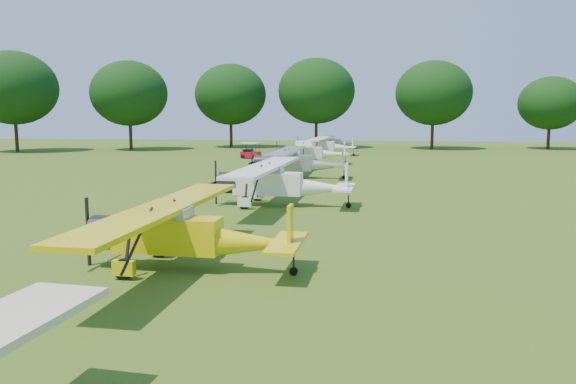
{
  "coord_description": "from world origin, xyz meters",
  "views": [
    {
      "loc": [
        5.4,
        -24.89,
        4.8
      ],
      "look_at": [
        1.92,
        -0.54,
        1.4
      ],
      "focal_mm": 35.0,
      "sensor_mm": 36.0,
      "label": 1
    }
  ],
  "objects_px": {
    "aircraft_4": "(296,160)",
    "aircraft_6": "(324,144)",
    "aircraft_5": "(310,151)",
    "aircraft_2": "(183,229)",
    "aircraft_3": "(278,180)",
    "golf_cart": "(250,153)",
    "aircraft_7": "(334,141)"
  },
  "relations": [
    {
      "from": "aircraft_3",
      "to": "aircraft_2",
      "type": "bearing_deg",
      "value": -91.89
    },
    {
      "from": "aircraft_2",
      "to": "aircraft_3",
      "type": "distance_m",
      "value": 12.68
    },
    {
      "from": "aircraft_4",
      "to": "aircraft_5",
      "type": "bearing_deg",
      "value": 91.26
    },
    {
      "from": "aircraft_3",
      "to": "aircraft_6",
      "type": "distance_m",
      "value": 37.81
    },
    {
      "from": "aircraft_4",
      "to": "golf_cart",
      "type": "height_order",
      "value": "aircraft_4"
    },
    {
      "from": "golf_cart",
      "to": "aircraft_7",
      "type": "bearing_deg",
      "value": 79.51
    },
    {
      "from": "aircraft_2",
      "to": "aircraft_5",
      "type": "bearing_deg",
      "value": 91.92
    },
    {
      "from": "aircraft_6",
      "to": "aircraft_7",
      "type": "height_order",
      "value": "aircraft_6"
    },
    {
      "from": "aircraft_5",
      "to": "golf_cart",
      "type": "height_order",
      "value": "aircraft_5"
    },
    {
      "from": "aircraft_4",
      "to": "aircraft_6",
      "type": "distance_m",
      "value": 24.7
    },
    {
      "from": "aircraft_2",
      "to": "aircraft_3",
      "type": "relative_size",
      "value": 0.93
    },
    {
      "from": "aircraft_6",
      "to": "aircraft_7",
      "type": "xyz_separation_m",
      "value": [
        0.35,
        13.04,
        -0.22
      ]
    },
    {
      "from": "aircraft_5",
      "to": "aircraft_6",
      "type": "xyz_separation_m",
      "value": [
        0.5,
        12.11,
        -0.0
      ]
    },
    {
      "from": "aircraft_2",
      "to": "aircraft_5",
      "type": "xyz_separation_m",
      "value": [
        -0.06,
        38.33,
        0.01
      ]
    },
    {
      "from": "aircraft_5",
      "to": "golf_cart",
      "type": "relative_size",
      "value": 5.02
    },
    {
      "from": "aircraft_4",
      "to": "golf_cart",
      "type": "distance_m",
      "value": 19.97
    },
    {
      "from": "aircraft_5",
      "to": "aircraft_6",
      "type": "bearing_deg",
      "value": 80.73
    },
    {
      "from": "aircraft_2",
      "to": "aircraft_7",
      "type": "height_order",
      "value": "aircraft_2"
    },
    {
      "from": "aircraft_4",
      "to": "aircraft_6",
      "type": "relative_size",
      "value": 1.05
    },
    {
      "from": "aircraft_3",
      "to": "golf_cart",
      "type": "height_order",
      "value": "aircraft_3"
    },
    {
      "from": "aircraft_5",
      "to": "aircraft_7",
      "type": "relative_size",
      "value": 1.21
    },
    {
      "from": "aircraft_7",
      "to": "golf_cart",
      "type": "height_order",
      "value": "aircraft_7"
    },
    {
      "from": "aircraft_2",
      "to": "golf_cart",
      "type": "xyz_separation_m",
      "value": [
        -7.26,
        44.26,
        -0.7
      ]
    },
    {
      "from": "aircraft_2",
      "to": "aircraft_6",
      "type": "distance_m",
      "value": 50.44
    },
    {
      "from": "aircraft_3",
      "to": "aircraft_4",
      "type": "bearing_deg",
      "value": 95.7
    },
    {
      "from": "aircraft_6",
      "to": "aircraft_7",
      "type": "bearing_deg",
      "value": 91.47
    },
    {
      "from": "aircraft_3",
      "to": "aircraft_6",
      "type": "xyz_separation_m",
      "value": [
        -0.49,
        37.8,
        -0.09
      ]
    },
    {
      "from": "aircraft_6",
      "to": "aircraft_5",
      "type": "bearing_deg",
      "value": -89.39
    },
    {
      "from": "aircraft_6",
      "to": "aircraft_7",
      "type": "relative_size",
      "value": 1.2
    },
    {
      "from": "aircraft_2",
      "to": "aircraft_3",
      "type": "xyz_separation_m",
      "value": [
        0.94,
        12.64,
        0.09
      ]
    },
    {
      "from": "aircraft_5",
      "to": "aircraft_6",
      "type": "distance_m",
      "value": 12.12
    },
    {
      "from": "aircraft_4",
      "to": "aircraft_3",
      "type": "bearing_deg",
      "value": -86.47
    }
  ]
}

